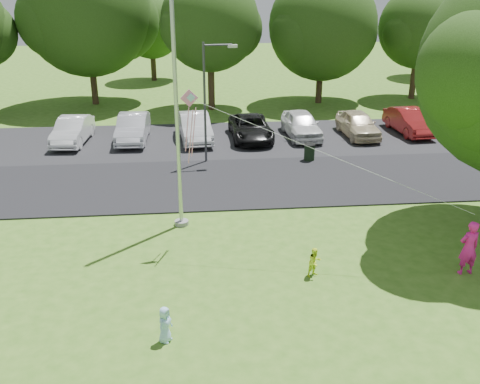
{
  "coord_description": "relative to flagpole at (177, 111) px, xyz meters",
  "views": [
    {
      "loc": [
        -3.06,
        -12.55,
        8.35
      ],
      "look_at": [
        -1.48,
        4.0,
        1.6
      ],
      "focal_mm": 40.0,
      "sensor_mm": 36.0,
      "label": 1
    }
  ],
  "objects": [
    {
      "name": "kite",
      "position": [
        0.75,
        -1.47,
        0.19
      ],
      "size": [
        8.38,
        3.11,
        3.22
      ],
      "rotation": [
        0.0,
        0.0,
        0.08
      ],
      "color": "pink",
      "rests_on": "ground"
    },
    {
      "name": "flagpole",
      "position": [
        0.0,
        0.0,
        0.0
      ],
      "size": [
        0.5,
        0.5,
        10.0
      ],
      "color": "#B7BABF",
      "rests_on": "ground"
    },
    {
      "name": "trash_can",
      "position": [
        6.11,
        6.58,
        -3.74
      ],
      "size": [
        0.54,
        0.54,
        0.85
      ],
      "rotation": [
        0.0,
        0.0,
        0.08
      ],
      "color": "black",
      "rests_on": "ground"
    },
    {
      "name": "street_lamp",
      "position": [
        1.36,
        6.9,
        -0.79
      ],
      "size": [
        1.58,
        0.29,
        5.62
      ],
      "rotation": [
        0.0,
        0.0,
        0.09
      ],
      "color": "#3F3F44",
      "rests_on": "ground"
    },
    {
      "name": "child_blue",
      "position": [
        -0.35,
        -6.61,
        -3.69
      ],
      "size": [
        0.49,
        0.56,
        0.96
      ],
      "primitive_type": "imported",
      "rotation": [
        0.0,
        0.0,
        1.06
      ],
      "color": "#9FD1F4",
      "rests_on": "ground"
    },
    {
      "name": "horizon_trees",
      "position": [
        7.56,
        28.88,
        0.14
      ],
      "size": [
        77.46,
        7.2,
        7.02
      ],
      "color": "#332316",
      "rests_on": "ground"
    },
    {
      "name": "child_yellow",
      "position": [
        3.98,
        -3.93,
        -3.71
      ],
      "size": [
        0.56,
        0.51,
        0.92
      ],
      "primitive_type": "imported",
      "rotation": [
        0.0,
        0.0,
        0.48
      ],
      "color": "#DEFA27",
      "rests_on": "ground"
    },
    {
      "name": "ground",
      "position": [
        3.5,
        -5.0,
        -4.17
      ],
      "size": [
        120.0,
        120.0,
        0.0
      ],
      "primitive_type": "plane",
      "color": "#3C6B1C",
      "rests_on": "ground"
    },
    {
      "name": "park_road",
      "position": [
        3.5,
        4.0,
        -4.14
      ],
      "size": [
        60.0,
        6.0,
        0.06
      ],
      "primitive_type": "cube",
      "color": "black",
      "rests_on": "ground"
    },
    {
      "name": "woman",
      "position": [
        8.53,
        -4.22,
        -3.3
      ],
      "size": [
        0.67,
        0.48,
        1.72
      ],
      "primitive_type": "imported",
      "rotation": [
        0.0,
        0.0,
        3.25
      ],
      "color": "#F12095",
      "rests_on": "ground"
    },
    {
      "name": "parking_strip",
      "position": [
        3.5,
        10.5,
        -4.14
      ],
      "size": [
        42.0,
        7.0,
        0.06
      ],
      "primitive_type": "cube",
      "color": "black",
      "rests_on": "ground"
    },
    {
      "name": "tree_row",
      "position": [
        5.09,
        19.23,
        1.55
      ],
      "size": [
        64.35,
        11.94,
        10.88
      ],
      "color": "#332316",
      "rests_on": "ground"
    },
    {
      "name": "parked_cars",
      "position": [
        3.56,
        10.54,
        -3.42
      ],
      "size": [
        20.23,
        4.75,
        1.44
      ],
      "color": "silver",
      "rests_on": "ground"
    }
  ]
}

